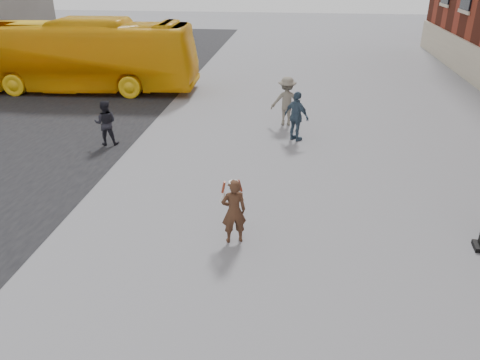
# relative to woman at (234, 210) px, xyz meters

# --- Properties ---
(ground) EXTENTS (100.00, 100.00, 0.00)m
(ground) POSITION_rel_woman_xyz_m (0.73, -0.47, -0.79)
(ground) COLOR #9E9EA3
(woman) EXTENTS (0.70, 0.66, 1.54)m
(woman) POSITION_rel_woman_xyz_m (0.00, 0.00, 0.00)
(woman) COLOR #402B18
(woman) RESTS_ON ground
(bus) EXTENTS (12.06, 3.38, 3.32)m
(bus) POSITION_rel_woman_xyz_m (-9.49, 12.39, 0.87)
(bus) COLOR yellow
(bus) RESTS_ON road
(pedestrian_a) EXTENTS (0.85, 0.72, 1.54)m
(pedestrian_a) POSITION_rel_woman_xyz_m (-5.13, 5.53, -0.02)
(pedestrian_a) COLOR black
(pedestrian_a) RESTS_ON ground
(pedestrian_b) EXTENTS (1.25, 0.78, 1.84)m
(pedestrian_b) POSITION_rel_woman_xyz_m (0.90, 8.41, 0.13)
(pedestrian_b) COLOR gray
(pedestrian_b) RESTS_ON ground
(pedestrian_c) EXTENTS (1.06, 0.97, 1.74)m
(pedestrian_c) POSITION_rel_woman_xyz_m (1.29, 6.71, 0.08)
(pedestrian_c) COLOR #3C5266
(pedestrian_c) RESTS_ON ground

